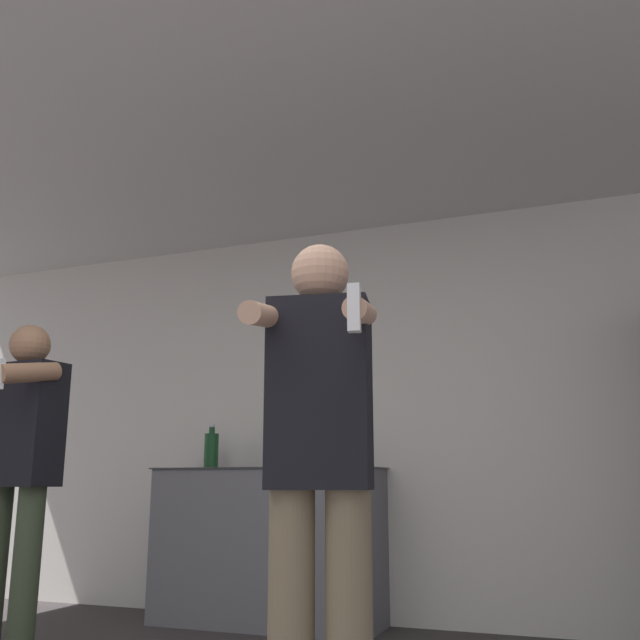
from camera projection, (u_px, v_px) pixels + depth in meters
The scene contains 8 objects.
wall_back at pixel (376, 415), 4.63m from camera, with size 7.00×0.06×2.55m.
ceiling_slab at pixel (285, 127), 3.55m from camera, with size 7.00×3.47×0.05m.
counter at pixel (268, 545), 4.40m from camera, with size 1.43×0.54×0.94m.
bottle_tall_gin at pixel (211, 449), 4.70m from camera, with size 0.09×0.09×0.30m.
bottle_short_whiskey at pixel (277, 452), 4.53m from camera, with size 0.06×0.06×0.28m.
bottle_amber_bourbon at pixel (314, 449), 4.44m from camera, with size 0.09×0.09×0.30m.
person_woman_foreground at pixel (320, 469), 2.26m from camera, with size 0.44×0.49×1.63m.
person_man_side at pixel (18, 457), 3.57m from camera, with size 0.51×0.49×1.65m.
Camera 1 is at (1.32, -1.50, 0.84)m, focal length 40.00 mm.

